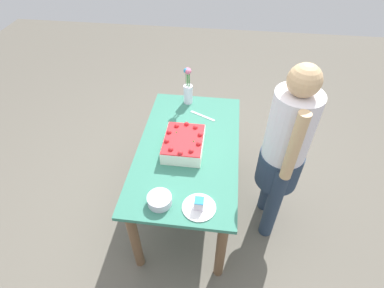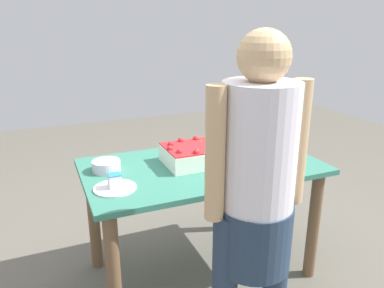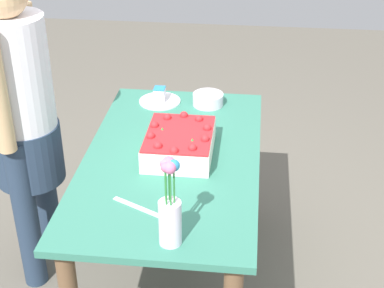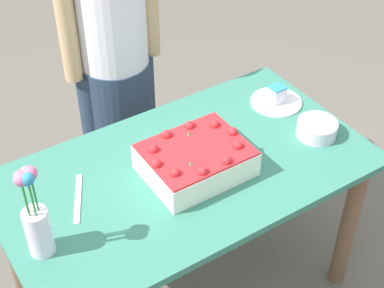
% 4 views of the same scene
% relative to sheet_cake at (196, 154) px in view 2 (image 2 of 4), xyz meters
% --- Properties ---
extents(ground_plane, '(8.00, 8.00, 0.00)m').
position_rel_sheet_cake_xyz_m(ground_plane, '(-0.03, 0.03, -0.78)').
color(ground_plane, '#625D52').
extents(dining_table, '(1.35, 0.76, 0.72)m').
position_rel_sheet_cake_xyz_m(dining_table, '(-0.03, 0.03, -0.18)').
color(dining_table, '#357963').
rests_on(dining_table, ground_plane).
extents(sheet_cake, '(0.36, 0.29, 0.13)m').
position_rel_sheet_cake_xyz_m(sheet_cake, '(0.00, 0.00, 0.00)').
color(sheet_cake, white).
rests_on(sheet_cake, dining_table).
extents(serving_plate_with_slice, '(0.21, 0.21, 0.08)m').
position_rel_sheet_cake_xyz_m(serving_plate_with_slice, '(0.51, 0.17, -0.04)').
color(serving_plate_with_slice, white).
rests_on(serving_plate_with_slice, dining_table).
extents(cake_knife, '(0.12, 0.22, 0.00)m').
position_rel_sheet_cake_xyz_m(cake_knife, '(-0.41, 0.10, -0.05)').
color(cake_knife, silver).
rests_on(cake_knife, dining_table).
extents(flower_vase, '(0.08, 0.08, 0.34)m').
position_rel_sheet_cake_xyz_m(flower_vase, '(-0.60, -0.05, 0.08)').
color(flower_vase, white).
rests_on(flower_vase, dining_table).
extents(fruit_bowl, '(0.15, 0.15, 0.06)m').
position_rel_sheet_cake_xyz_m(fruit_bowl, '(0.50, -0.08, -0.02)').
color(fruit_bowl, silver).
rests_on(fruit_bowl, dining_table).
extents(person_standing, '(0.45, 0.31, 1.49)m').
position_rel_sheet_cake_xyz_m(person_standing, '(0.04, 0.71, 0.08)').
color(person_standing, '#26374D').
rests_on(person_standing, ground_plane).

